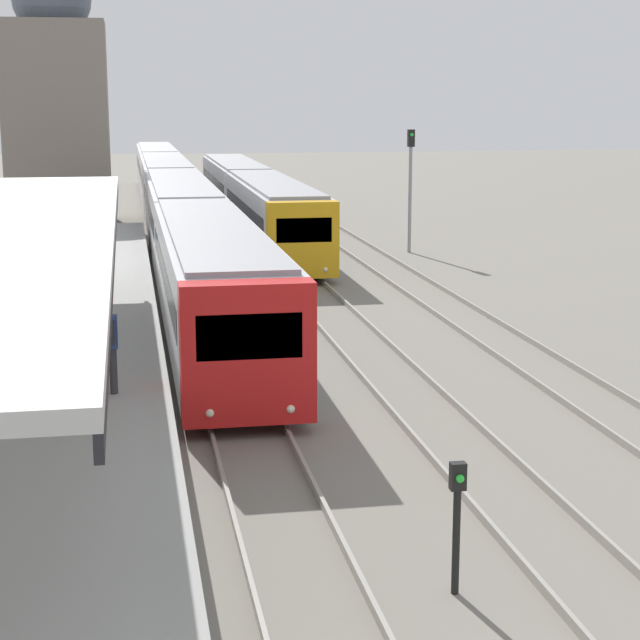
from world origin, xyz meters
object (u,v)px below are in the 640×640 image
(train_near, at_px, (173,197))
(signal_mast_far, at_px, (410,176))
(train_far, at_px, (252,198))
(signal_post_near, at_px, (457,513))
(person_on_platform, at_px, (107,341))

(train_near, bearing_deg, signal_mast_far, -41.29)
(train_near, distance_m, train_far, 3.74)
(train_near, distance_m, signal_post_near, 38.77)
(person_on_platform, height_order, signal_post_near, person_on_platform)
(person_on_platform, height_order, train_far, train_far)
(train_near, xyz_separation_m, train_far, (3.72, -0.45, -0.05))
(person_on_platform, relative_size, train_far, 0.05)
(train_far, height_order, signal_post_near, train_far)
(signal_mast_far, bearing_deg, train_far, 126.01)
(person_on_platform, distance_m, signal_post_near, 8.16)
(signal_post_near, bearing_deg, person_on_platform, 123.28)
(train_near, relative_size, signal_post_near, 35.89)
(train_far, distance_m, signal_post_near, 38.32)
(person_on_platform, xyz_separation_m, signal_mast_far, (11.96, 23.70, 1.17))
(train_near, bearing_deg, train_far, -6.86)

